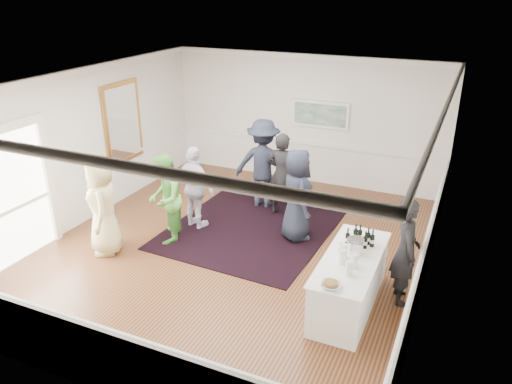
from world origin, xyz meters
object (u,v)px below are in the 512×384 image
at_px(guest_green, 165,199).
at_px(guest_dark_a, 263,164).
at_px(serving_table, 350,281).
at_px(guest_tan, 103,206).
at_px(bartender, 406,251).
at_px(guest_lilac, 195,188).
at_px(ice_bucket, 355,246).
at_px(nut_bowl, 331,284).
at_px(guest_dark_b, 282,175).
at_px(guest_navy, 297,195).

bearing_deg(guest_green, guest_dark_a, 132.75).
relative_size(serving_table, guest_tan, 1.14).
distance_m(bartender, guest_tan, 5.41).
relative_size(serving_table, guest_lilac, 1.23).
relative_size(bartender, ice_bucket, 6.83).
bearing_deg(ice_bucket, nut_bowl, -94.20).
bearing_deg(guest_tan, guest_lilac, 108.78).
relative_size(guest_dark_b, nut_bowl, 6.46).
relative_size(guest_green, nut_bowl, 6.19).
height_order(ice_bucket, nut_bowl, ice_bucket).
height_order(guest_green, guest_navy, guest_navy).
xyz_separation_m(guest_dark_a, guest_dark_b, (0.55, -0.27, -0.09)).
distance_m(guest_dark_a, guest_dark_b, 0.62).
relative_size(serving_table, guest_dark_a, 1.06).
relative_size(guest_tan, guest_dark_b, 1.01).
bearing_deg(guest_lilac, guest_green, 88.71).
height_order(serving_table, nut_bowl, nut_bowl).
height_order(bartender, guest_tan, guest_tan).
bearing_deg(guest_dark_a, serving_table, 124.46).
height_order(bartender, guest_dark_a, guest_dark_a).
xyz_separation_m(guest_navy, nut_bowl, (1.48, -2.72, -0.02)).
distance_m(guest_dark_b, ice_bucket, 3.39).
xyz_separation_m(serving_table, guest_dark_a, (-2.77, 2.99, 0.57)).
height_order(bartender, guest_navy, guest_navy).
height_order(guest_lilac, nut_bowl, guest_lilac).
relative_size(guest_tan, guest_dark_a, 0.93).
bearing_deg(nut_bowl, guest_tan, 170.96).
distance_m(guest_lilac, guest_navy, 2.10).
height_order(serving_table, guest_dark_a, guest_dark_a).
xyz_separation_m(bartender, guest_green, (-4.58, 0.17, 0.00)).
xyz_separation_m(bartender, guest_dark_b, (-2.95, 2.22, 0.04)).
height_order(guest_tan, guest_dark_a, guest_dark_a).
bearing_deg(guest_navy, nut_bowl, 172.80).
distance_m(guest_green, guest_dark_b, 2.62).
xyz_separation_m(ice_bucket, nut_bowl, (-0.08, -1.06, -0.08)).
bearing_deg(serving_table, guest_lilac, 158.41).
relative_size(guest_lilac, ice_bucket, 6.74).
distance_m(guest_dark_b, guest_navy, 1.12).
relative_size(bartender, guest_dark_a, 0.88).
relative_size(serving_table, guest_dark_b, 1.16).
height_order(guest_green, nut_bowl, guest_green).
bearing_deg(guest_lilac, bartender, -175.99).
height_order(guest_dark_a, guest_dark_b, guest_dark_a).
height_order(serving_table, bartender, bartender).
xyz_separation_m(guest_green, ice_bucket, (3.85, -0.52, 0.10)).
bearing_deg(guest_dark_b, guest_dark_a, -27.56).
bearing_deg(serving_table, guest_tan, -177.91).
bearing_deg(guest_dark_a, ice_bucket, 126.11).
bearing_deg(guest_dark_a, nut_bowl, 116.45).
height_order(guest_lilac, guest_dark_b, guest_dark_b).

